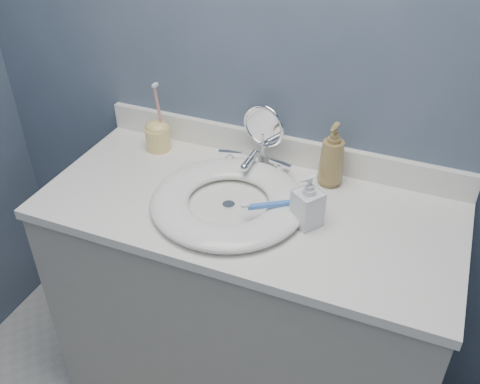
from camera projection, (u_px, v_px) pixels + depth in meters
The scene contains 12 objects.
back_wall at pixel (284, 66), 1.57m from camera, with size 2.20×0.02×2.40m, color #425163.
vanity_cabinet at pixel (247, 311), 1.82m from camera, with size 1.20×0.55×0.85m, color #AAA49B.
countertop at pixel (248, 208), 1.56m from camera, with size 1.22×0.57×0.03m, color white.
backsplash at pixel (279, 148), 1.72m from camera, with size 1.22×0.02×0.09m, color white.
basin at pixel (229, 201), 1.53m from camera, with size 0.45×0.45×0.04m, color white, non-canonical shape.
drain at pixel (229, 205), 1.54m from camera, with size 0.04×0.04×0.01m, color silver.
faucet at pixel (253, 164), 1.68m from camera, with size 0.25×0.13×0.07m.
makeup_mirror at pixel (263, 133), 1.66m from camera, with size 0.14×0.08×0.21m.
soap_bottle_amber at pixel (332, 155), 1.58m from camera, with size 0.08×0.08×0.20m, color olive.
soap_bottle_clear at pixel (308, 200), 1.44m from camera, with size 0.07×0.07×0.16m, color white.
toothbrush_holder at pixel (158, 134), 1.78m from camera, with size 0.08×0.08×0.24m.
toothbrush_lying at pixel (273, 205), 1.48m from camera, with size 0.15×0.11×0.02m.
Camera 1 is at (0.45, -0.18, 1.81)m, focal length 40.00 mm.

